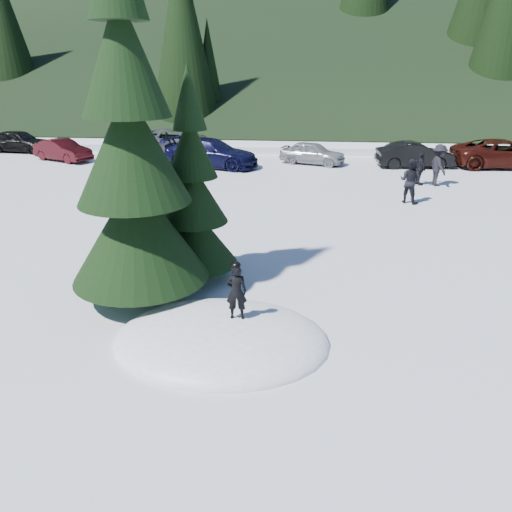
# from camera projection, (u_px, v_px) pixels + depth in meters

# --- Properties ---
(ground) EXTENTS (200.00, 200.00, 0.00)m
(ground) POSITION_uv_depth(u_px,v_px,m) (221.00, 341.00, 10.28)
(ground) COLOR white
(ground) RESTS_ON ground
(snow_mound) EXTENTS (4.48, 3.52, 0.96)m
(snow_mound) POSITION_uv_depth(u_px,v_px,m) (221.00, 341.00, 10.28)
(snow_mound) COLOR white
(snow_mound) RESTS_ON ground
(spruce_tall) EXTENTS (3.20, 3.20, 8.60)m
(spruce_tall) POSITION_uv_depth(u_px,v_px,m) (132.00, 162.00, 10.94)
(spruce_tall) COLOR black
(spruce_tall) RESTS_ON ground
(spruce_short) EXTENTS (2.20, 2.20, 5.37)m
(spruce_short) POSITION_uv_depth(u_px,v_px,m) (193.00, 201.00, 12.59)
(spruce_short) COLOR black
(spruce_short) RESTS_ON ground
(child_skier) EXTENTS (0.45, 0.32, 1.17)m
(child_skier) POSITION_uv_depth(u_px,v_px,m) (236.00, 292.00, 10.02)
(child_skier) COLOR black
(child_skier) RESTS_ON snow_mound
(adult_0) EXTENTS (1.10, 1.05, 1.79)m
(adult_0) POSITION_uv_depth(u_px,v_px,m) (410.00, 181.00, 20.01)
(adult_0) COLOR black
(adult_0) RESTS_ON ground
(adult_1) EXTENTS (0.58, 0.95, 1.51)m
(adult_1) POSITION_uv_depth(u_px,v_px,m) (420.00, 169.00, 22.95)
(adult_1) COLOR black
(adult_1) RESTS_ON ground
(adult_2) EXTENTS (0.93, 1.33, 1.89)m
(adult_2) POSITION_uv_depth(u_px,v_px,m) (439.00, 165.00, 22.76)
(adult_2) COLOR black
(adult_2) RESTS_ON ground
(car_0) EXTENTS (4.17, 1.99, 1.37)m
(car_0) POSITION_uv_depth(u_px,v_px,m) (19.00, 141.00, 31.34)
(car_0) COLOR black
(car_0) RESTS_ON ground
(car_1) EXTENTS (3.90, 2.73, 1.22)m
(car_1) POSITION_uv_depth(u_px,v_px,m) (63.00, 150.00, 28.63)
(car_1) COLOR black
(car_1) RESTS_ON ground
(car_2) EXTENTS (5.62, 3.32, 1.47)m
(car_2) POSITION_uv_depth(u_px,v_px,m) (175.00, 141.00, 31.00)
(car_2) COLOR #515359
(car_2) RESTS_ON ground
(car_3) EXTENTS (5.56, 3.30, 1.51)m
(car_3) POSITION_uv_depth(u_px,v_px,m) (211.00, 153.00, 26.91)
(car_3) COLOR black
(car_3) RESTS_ON ground
(car_4) EXTENTS (3.90, 2.57, 1.23)m
(car_4) POSITION_uv_depth(u_px,v_px,m) (313.00, 153.00, 27.72)
(car_4) COLOR gray
(car_4) RESTS_ON ground
(car_5) EXTENTS (4.18, 1.75, 1.34)m
(car_5) POSITION_uv_depth(u_px,v_px,m) (415.00, 155.00, 26.84)
(car_5) COLOR black
(car_5) RESTS_ON ground
(car_6) EXTENTS (5.46, 2.69, 1.49)m
(car_6) POSITION_uv_depth(u_px,v_px,m) (504.00, 154.00, 26.77)
(car_6) COLOR #330E09
(car_6) RESTS_ON ground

